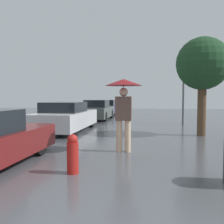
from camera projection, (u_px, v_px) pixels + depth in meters
name	position (u px, v px, depth m)	size (l,w,h in m)	color
pedestrian	(124.00, 97.00, 6.71)	(1.00, 1.00, 1.98)	beige
parked_car_second	(66.00, 117.00, 11.01)	(1.81, 4.48, 1.27)	silver
parked_car_third	(98.00, 110.00, 16.60)	(1.63, 4.09, 1.30)	#4C514C
parked_car_farthest	(106.00, 108.00, 21.43)	(1.83, 3.91, 1.25)	navy
tree	(203.00, 65.00, 9.48)	(2.00, 2.00, 3.77)	brown
street_lamp	(184.00, 77.00, 13.21)	(0.26, 0.26, 4.05)	#515456
fire_hydrant	(73.00, 154.00, 4.85)	(0.23, 0.23, 0.77)	#B21E19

